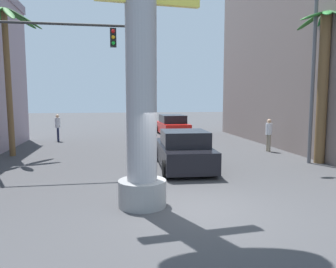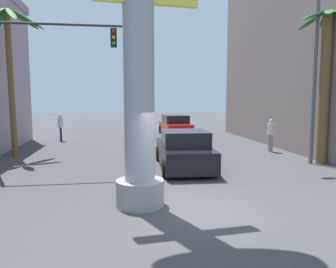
{
  "view_description": "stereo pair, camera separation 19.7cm",
  "coord_description": "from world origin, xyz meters",
  "px_view_note": "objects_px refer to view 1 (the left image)",
  "views": [
    {
      "loc": [
        -2.0,
        -7.97,
        2.87
      ],
      "look_at": [
        0.0,
        4.06,
        1.52
      ],
      "focal_mm": 35.0,
      "sensor_mm": 36.0,
      "label": 1
    },
    {
      "loc": [
        -1.8,
        -8.0,
        2.87
      ],
      "look_at": [
        0.0,
        4.06,
        1.52
      ],
      "focal_mm": 35.0,
      "sensor_mm": 36.0,
      "label": 2
    }
  ],
  "objects_px": {
    "pedestrian_mid_right": "(269,133)",
    "traffic_light_mast": "(37,66)",
    "pedestrian_far_left": "(58,126)",
    "street_lamp": "(306,62)",
    "car_far": "(172,126)",
    "palm_tree_mid_left": "(7,55)",
    "palm_tree_near_right": "(323,74)",
    "neon_sign_pole": "(141,21)",
    "car_lead": "(183,151)"
  },
  "relations": [
    {
      "from": "palm_tree_mid_left",
      "to": "pedestrian_mid_right",
      "type": "distance_m",
      "value": 13.76
    },
    {
      "from": "palm_tree_near_right",
      "to": "neon_sign_pole",
      "type": "bearing_deg",
      "value": -151.23
    },
    {
      "from": "traffic_light_mast",
      "to": "pedestrian_mid_right",
      "type": "xyz_separation_m",
      "value": [
        10.95,
        3.15,
        -3.05
      ]
    },
    {
      "from": "car_far",
      "to": "palm_tree_mid_left",
      "type": "relative_size",
      "value": 0.66
    },
    {
      "from": "car_far",
      "to": "traffic_light_mast",
      "type": "bearing_deg",
      "value": -121.84
    },
    {
      "from": "neon_sign_pole",
      "to": "car_far",
      "type": "relative_size",
      "value": 2.25
    },
    {
      "from": "palm_tree_mid_left",
      "to": "pedestrian_mid_right",
      "type": "xyz_separation_m",
      "value": [
        13.17,
        -0.84,
        -3.91
      ]
    },
    {
      "from": "neon_sign_pole",
      "to": "car_far",
      "type": "distance_m",
      "value": 17.22
    },
    {
      "from": "palm_tree_near_right",
      "to": "pedestrian_far_left",
      "type": "relative_size",
      "value": 3.7
    },
    {
      "from": "street_lamp",
      "to": "pedestrian_far_left",
      "type": "distance_m",
      "value": 15.4
    },
    {
      "from": "neon_sign_pole",
      "to": "traffic_light_mast",
      "type": "bearing_deg",
      "value": 127.24
    },
    {
      "from": "street_lamp",
      "to": "pedestrian_far_left",
      "type": "height_order",
      "value": "street_lamp"
    },
    {
      "from": "street_lamp",
      "to": "car_far",
      "type": "distance_m",
      "value": 12.84
    },
    {
      "from": "street_lamp",
      "to": "pedestrian_far_left",
      "type": "xyz_separation_m",
      "value": [
        -11.78,
        9.34,
        -3.32
      ]
    },
    {
      "from": "neon_sign_pole",
      "to": "traffic_light_mast",
      "type": "height_order",
      "value": "neon_sign_pole"
    },
    {
      "from": "palm_tree_near_right",
      "to": "pedestrian_mid_right",
      "type": "height_order",
      "value": "palm_tree_near_right"
    },
    {
      "from": "palm_tree_near_right",
      "to": "pedestrian_mid_right",
      "type": "bearing_deg",
      "value": 103.33
    },
    {
      "from": "traffic_light_mast",
      "to": "palm_tree_near_right",
      "type": "height_order",
      "value": "palm_tree_near_right"
    },
    {
      "from": "palm_tree_mid_left",
      "to": "pedestrian_mid_right",
      "type": "relative_size",
      "value": 4.11
    },
    {
      "from": "neon_sign_pole",
      "to": "car_lead",
      "type": "relative_size",
      "value": 2.23
    },
    {
      "from": "neon_sign_pole",
      "to": "pedestrian_mid_right",
      "type": "xyz_separation_m",
      "value": [
        7.44,
        7.77,
        -3.76
      ]
    },
    {
      "from": "street_lamp",
      "to": "pedestrian_far_left",
      "type": "relative_size",
      "value": 4.07
    },
    {
      "from": "palm_tree_mid_left",
      "to": "palm_tree_near_right",
      "type": "relative_size",
      "value": 1.09
    },
    {
      "from": "traffic_light_mast",
      "to": "car_lead",
      "type": "relative_size",
      "value": 1.2
    },
    {
      "from": "neon_sign_pole",
      "to": "car_lead",
      "type": "bearing_deg",
      "value": 65.26
    },
    {
      "from": "street_lamp",
      "to": "car_far",
      "type": "xyz_separation_m",
      "value": [
        -3.66,
        11.75,
        -3.63
      ]
    },
    {
      "from": "neon_sign_pole",
      "to": "street_lamp",
      "type": "xyz_separation_m",
      "value": [
        7.41,
        4.56,
        -0.42
      ]
    },
    {
      "from": "pedestrian_mid_right",
      "to": "traffic_light_mast",
      "type": "bearing_deg",
      "value": -163.97
    },
    {
      "from": "car_far",
      "to": "palm_tree_mid_left",
      "type": "distance_m",
      "value": 12.92
    },
    {
      "from": "car_far",
      "to": "pedestrian_far_left",
      "type": "xyz_separation_m",
      "value": [
        -8.12,
        -2.41,
        0.31
      ]
    },
    {
      "from": "car_lead",
      "to": "pedestrian_mid_right",
      "type": "distance_m",
      "value": 6.29
    },
    {
      "from": "pedestrian_far_left",
      "to": "car_lead",
      "type": "bearing_deg",
      "value": -55.55
    },
    {
      "from": "pedestrian_far_left",
      "to": "street_lamp",
      "type": "bearing_deg",
      "value": -38.41
    },
    {
      "from": "palm_tree_mid_left",
      "to": "pedestrian_far_left",
      "type": "relative_size",
      "value": 4.03
    },
    {
      "from": "traffic_light_mast",
      "to": "palm_tree_mid_left",
      "type": "relative_size",
      "value": 0.8
    },
    {
      "from": "car_lead",
      "to": "palm_tree_near_right",
      "type": "bearing_deg",
      "value": 0.04
    },
    {
      "from": "traffic_light_mast",
      "to": "pedestrian_mid_right",
      "type": "height_order",
      "value": "traffic_light_mast"
    },
    {
      "from": "palm_tree_near_right",
      "to": "pedestrian_far_left",
      "type": "distance_m",
      "value": 15.96
    },
    {
      "from": "neon_sign_pole",
      "to": "pedestrian_far_left",
      "type": "relative_size",
      "value": 5.97
    },
    {
      "from": "neon_sign_pole",
      "to": "traffic_light_mast",
      "type": "xyz_separation_m",
      "value": [
        -3.52,
        4.63,
        -0.71
      ]
    },
    {
      "from": "neon_sign_pole",
      "to": "palm_tree_mid_left",
      "type": "bearing_deg",
      "value": 123.65
    },
    {
      "from": "car_far",
      "to": "palm_tree_near_right",
      "type": "height_order",
      "value": "palm_tree_near_right"
    },
    {
      "from": "car_far",
      "to": "palm_tree_mid_left",
      "type": "xyz_separation_m",
      "value": [
        -9.47,
        -7.71,
        4.2
      ]
    },
    {
      "from": "pedestrian_far_left",
      "to": "palm_tree_near_right",
      "type": "bearing_deg",
      "value": -36.75
    },
    {
      "from": "car_lead",
      "to": "palm_tree_mid_left",
      "type": "relative_size",
      "value": 0.66
    },
    {
      "from": "palm_tree_mid_left",
      "to": "palm_tree_near_right",
      "type": "xyz_separation_m",
      "value": [
        13.94,
        -4.1,
        -1.07
      ]
    },
    {
      "from": "street_lamp",
      "to": "pedestrian_mid_right",
      "type": "bearing_deg",
      "value": 89.44
    },
    {
      "from": "palm_tree_near_right",
      "to": "pedestrian_far_left",
      "type": "xyz_separation_m",
      "value": [
        -12.59,
        9.4,
        -2.83
      ]
    },
    {
      "from": "car_lead",
      "to": "palm_tree_near_right",
      "type": "height_order",
      "value": "palm_tree_near_right"
    },
    {
      "from": "neon_sign_pole",
      "to": "palm_tree_near_right",
      "type": "relative_size",
      "value": 1.61
    }
  ]
}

